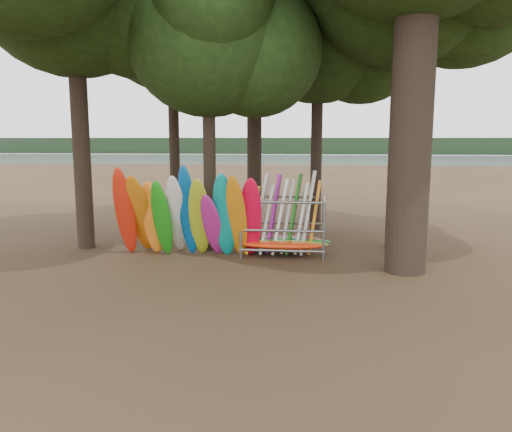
# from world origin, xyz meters

# --- Properties ---
(ground) EXTENTS (120.00, 120.00, 0.00)m
(ground) POSITION_xyz_m (0.00, 0.00, 0.00)
(ground) COLOR #47331E
(ground) RESTS_ON ground
(lake) EXTENTS (160.00, 160.00, 0.00)m
(lake) POSITION_xyz_m (0.00, 60.00, 0.00)
(lake) COLOR gray
(lake) RESTS_ON ground
(far_shore) EXTENTS (160.00, 4.00, 4.00)m
(far_shore) POSITION_xyz_m (0.00, 110.00, 2.00)
(far_shore) COLOR black
(far_shore) RESTS_ON ground
(oak_1) EXTENTS (7.95, 7.95, 12.63)m
(oak_1) POSITION_xyz_m (-3.31, 6.35, 9.16)
(oak_1) COLOR black
(oak_1) RESTS_ON ground
(oak_3) EXTENTS (7.30, 7.30, 11.60)m
(oak_3) POSITION_xyz_m (2.59, 6.93, 8.40)
(oak_3) COLOR black
(oak_3) RESTS_ON ground
(oak_5) EXTENTS (6.31, 6.31, 10.03)m
(oak_5) POSITION_xyz_m (-1.05, 2.66, 7.27)
(oak_5) COLOR black
(oak_5) RESTS_ON ground
(kayak_row) EXTENTS (4.88, 2.15, 3.19)m
(kayak_row) POSITION_xyz_m (-1.65, 1.44, 1.36)
(kayak_row) COLOR red
(kayak_row) RESTS_ON ground
(storage_rack) EXTENTS (3.23, 1.55, 2.84)m
(storage_rack) POSITION_xyz_m (1.52, 2.19, 0.92)
(storage_rack) COLOR slate
(storage_rack) RESTS_ON ground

